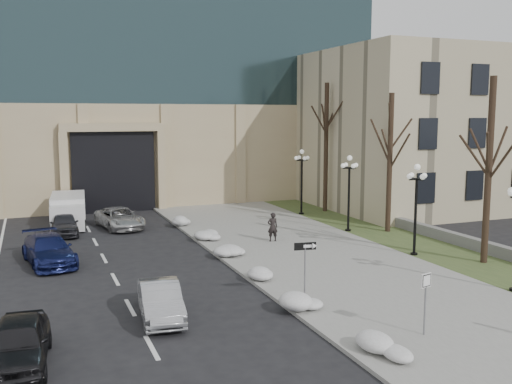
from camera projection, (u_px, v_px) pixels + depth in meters
sidewalk at (317, 257)px, 28.76m from camera, size 9.00×40.00×0.12m
curb at (233, 266)px, 27.11m from camera, size 0.30×40.00×0.14m
grass_strip at (422, 247)px, 31.15m from camera, size 4.00×40.00×0.10m
stone_wall at (429, 232)px, 33.68m from camera, size 0.50×30.00×0.70m
classical_building at (436, 129)px, 47.62m from camera, size 22.00×18.12×12.00m
car_a at (18, 343)px, 16.32m from camera, size 2.00×4.25×1.41m
car_b at (160, 301)px, 20.24m from camera, size 1.78×4.06×1.30m
car_c at (49, 250)px, 27.57m from camera, size 2.72×5.11×1.41m
car_d at (120, 218)px, 36.36m from camera, size 2.97×5.05×1.32m
car_e at (64, 224)px, 34.37m from camera, size 1.79×4.06×1.36m
pedestrian at (273, 227)px, 32.05m from camera, size 0.64×0.46×1.64m
box_truck at (68, 211)px, 37.42m from camera, size 2.59×6.23×1.93m
one_way_sign at (309, 253)px, 21.56m from camera, size 0.90×0.30×2.42m
keep_sign at (426, 291)px, 18.29m from camera, size 0.46×0.16×2.16m
snow_clump_b at (379, 351)px, 16.74m from camera, size 1.10×1.60×0.36m
snow_clump_c at (304, 304)px, 20.95m from camera, size 1.10×1.60×0.36m
snow_clump_d at (268, 276)px, 24.61m from camera, size 1.10×1.60×0.36m
snow_clump_e at (229, 251)px, 29.18m from camera, size 1.10×1.60×0.36m
snow_clump_f at (206, 236)px, 32.70m from camera, size 1.10×1.60×0.36m
snow_clump_g at (183, 222)px, 36.85m from camera, size 1.10×1.60×0.36m
lamppost_b at (416, 197)px, 28.74m from camera, size 1.18×1.18×4.76m
lamppost_c at (349, 183)px, 34.72m from camera, size 1.18×1.18×4.76m
lamppost_d at (302, 173)px, 40.70m from camera, size 1.18×1.18×4.76m
tree_near at (490, 144)px, 26.87m from camera, size 3.20×3.20×9.00m
tree_mid at (390, 143)px, 34.28m from camera, size 3.20×3.20×8.50m
tree_far at (326, 129)px, 41.56m from camera, size 3.20×3.20×9.50m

